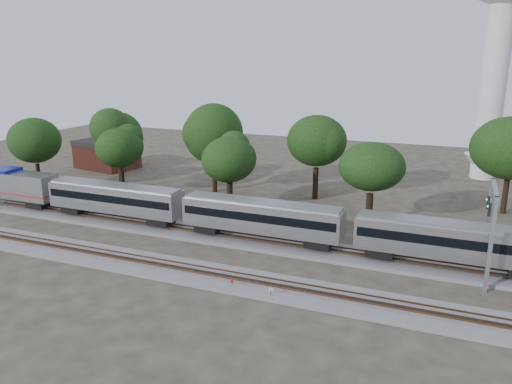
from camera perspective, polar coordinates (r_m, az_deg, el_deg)
ground at (r=53.53m, az=-7.31°, el=-7.28°), size 160.00×160.00×0.00m
track_far at (r=58.37m, az=-4.45°, el=-5.02°), size 160.00×5.00×0.73m
track_near at (r=50.30m, az=-9.56°, el=-8.66°), size 160.00×5.00×0.73m
train at (r=52.61m, az=10.80°, el=-3.97°), size 114.33×3.27×4.82m
switch_stand_red at (r=45.65m, az=-2.76°, el=-10.43°), size 0.33×0.06×1.02m
switch_stand_white at (r=44.00m, az=1.71°, el=-11.34°), size 0.36×0.11×1.15m
switch_lever at (r=47.12m, az=-5.43°, el=-10.30°), size 0.56×0.43×0.30m
signal_gantry at (r=50.98m, az=25.31°, el=-2.08°), size 0.62×7.35×8.94m
brick_building at (r=97.60m, az=-16.68°, el=4.17°), size 11.94×9.45×5.15m
tree_0 at (r=83.64m, az=-23.99°, el=5.39°), size 8.05×8.05×11.34m
tree_1 at (r=80.01m, az=-15.51°, el=6.30°), size 8.80×8.80×12.40m
tree_2 at (r=75.91m, az=-15.31°, el=4.92°), size 7.56×7.56×10.66m
tree_3 at (r=75.86m, az=-4.86°, el=6.64°), size 9.20×9.20×12.97m
tree_4 at (r=67.18m, az=-3.07°, el=3.73°), size 7.10×7.10×10.01m
tree_5 at (r=72.37m, az=6.97°, el=5.83°), size 8.79×8.79×12.39m
tree_6 at (r=62.19m, az=13.09°, el=2.84°), size 7.57×7.57×10.67m
tree_7 at (r=72.99m, az=27.17°, el=4.46°), size 8.96×8.96×12.64m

